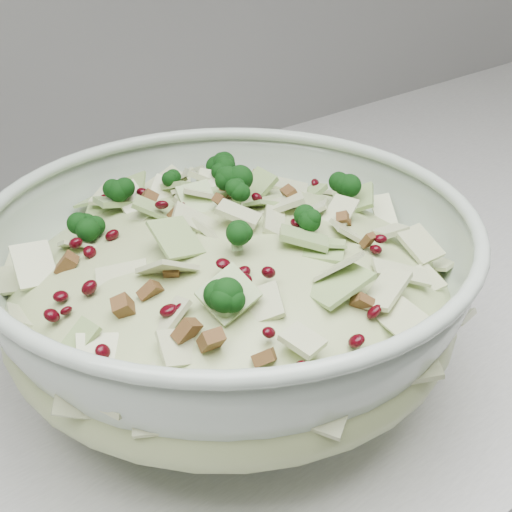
% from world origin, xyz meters
% --- Properties ---
extents(mixing_bowl, '(0.36, 0.36, 0.13)m').
position_xyz_m(mixing_bowl, '(-0.23, 1.60, 0.97)').
color(mixing_bowl, '#ADBFAD').
rests_on(mixing_bowl, counter).
extents(salad, '(0.35, 0.35, 0.13)m').
position_xyz_m(salad, '(-0.23, 1.60, 0.99)').
color(salad, '#B0BC80').
rests_on(salad, mixing_bowl).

